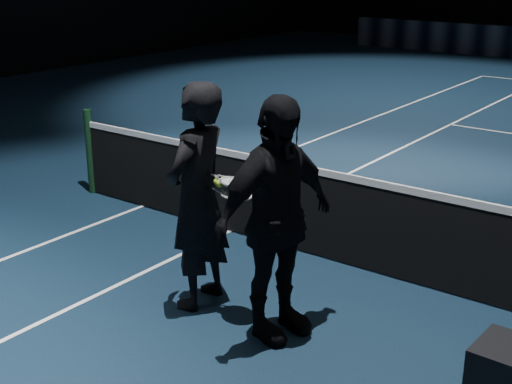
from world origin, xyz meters
TOP-DOWN VIEW (x-y plane):
  - net_post_left at (-6.40, 0.00)m, footprint 0.10×0.10m
  - player_a at (-3.27, -1.48)m, footprint 0.57×0.78m
  - player_b at (-2.42, -1.52)m, footprint 0.73×1.25m
  - racket_lower at (-2.82, -1.50)m, footprint 0.69×0.26m
  - racket_upper at (-2.87, -1.46)m, footprint 0.68×0.23m
  - tennis_balls at (-3.02, -1.49)m, footprint 0.12×0.10m

SIDE VIEW (x-z plane):
  - net_post_left at x=-6.40m, z-range 0.00..1.10m
  - player_a at x=-3.27m, z-range 0.00..2.00m
  - player_b at x=-2.42m, z-range 0.00..2.00m
  - racket_lower at x=-2.82m, z-range 1.10..1.13m
  - tennis_balls at x=-3.02m, z-range 1.14..1.26m
  - racket_upper at x=-2.87m, z-range 1.15..1.25m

